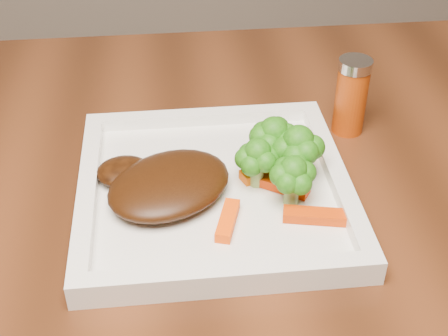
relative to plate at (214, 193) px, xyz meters
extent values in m
cube|color=white|center=(0.00, 0.00, 0.00)|extent=(0.27, 0.27, 0.01)
ellipsoid|color=#391A08|center=(-0.04, -0.01, 0.02)|extent=(0.16, 0.16, 0.03)
cube|color=#C73503|center=(0.09, -0.06, 0.01)|extent=(0.06, 0.03, 0.01)
cube|color=#FF4904|center=(0.01, -0.06, 0.01)|extent=(0.03, 0.06, 0.01)
cube|color=#CC4903|center=(0.10, 0.05, 0.01)|extent=(0.07, 0.03, 0.01)
cube|color=red|center=(0.06, -0.01, 0.01)|extent=(0.06, 0.05, 0.01)
cube|color=#FA6004|center=(0.06, 0.02, 0.01)|extent=(0.06, 0.04, 0.01)
cylinder|color=#9F3708|center=(0.17, 0.11, 0.04)|extent=(0.04, 0.04, 0.09)
camera|label=1|loc=(-0.04, -0.49, 0.40)|focal=50.00mm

